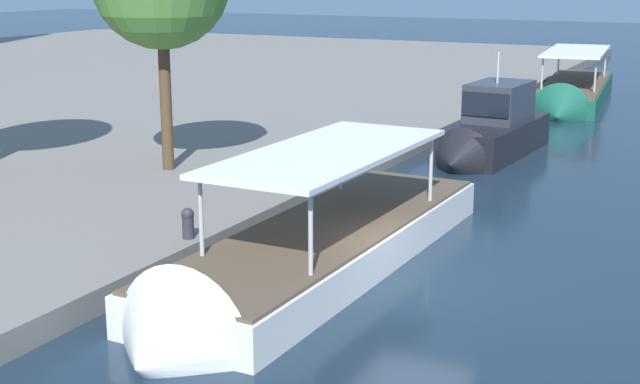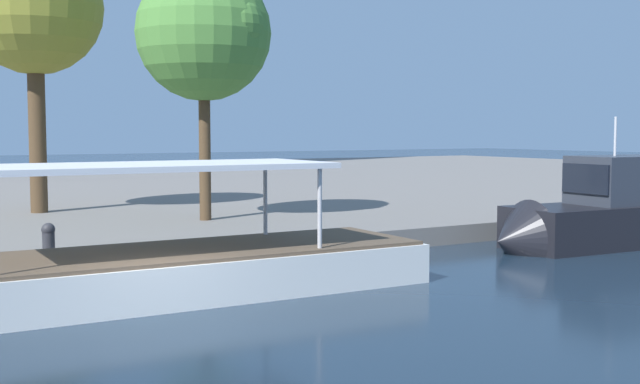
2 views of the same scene
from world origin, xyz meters
The scene contains 5 objects.
ground_plane centered at (0.00, 0.00, 0.00)m, with size 220.00×220.00×0.00m, color #192838.
tour_boat_2 centered at (-0.77, 2.42, 0.37)m, with size 13.54×3.58×4.12m.
motor_yacht_3 centered at (14.64, 2.52, 0.77)m, with size 7.92×2.86×4.73m.
tour_boat_4 centered at (30.29, 2.52, 0.39)m, with size 14.72×4.57×3.99m.
mooring_bollard_0 centered at (-1.02, 5.54, 1.01)m, with size 0.32×0.32×0.78m.
Camera 1 is at (-18.16, -6.72, 7.01)m, focal length 49.72 mm.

